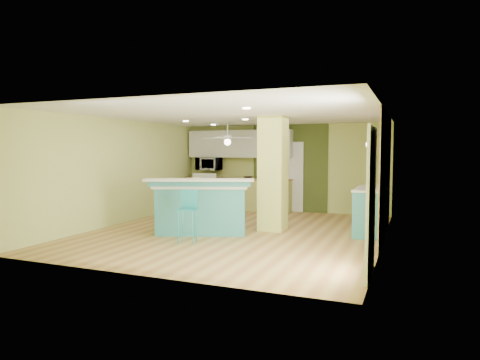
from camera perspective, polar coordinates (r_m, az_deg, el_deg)
name	(u,v)px	position (r m, az deg, el deg)	size (l,w,h in m)	color
floor	(237,232)	(9.31, -0.41, -6.95)	(6.00, 7.00, 0.01)	#9C6B36
ceiling	(237,115)	(9.17, -0.41, 8.63)	(6.00, 7.00, 0.01)	white
wall_back	(283,168)	(12.47, 5.77, 1.61)	(6.00, 0.01, 2.50)	#BEC76B
wall_front	(140,187)	(6.08, -13.16, -0.96)	(6.00, 0.01, 2.50)	#BEC76B
wall_left	(122,172)	(10.67, -15.49, 1.09)	(0.01, 7.00, 2.50)	#BEC76B
wall_right	(384,178)	(8.48, 18.71, 0.31)	(0.01, 7.00, 2.50)	#BEC76B
wood_panel	(385,176)	(9.08, 18.83, 0.54)	(0.02, 3.40, 2.50)	#8E7251
olive_accent	(290,168)	(12.39, 6.63, 1.59)	(2.20, 0.02, 2.50)	#425020
interior_door	(289,177)	(12.38, 6.59, 0.43)	(0.82, 0.05, 2.00)	white
french_door	(371,202)	(6.21, 17.07, -2.78)	(0.04, 1.08, 2.10)	silver
column	(273,174)	(9.40, 4.42, 0.85)	(0.55, 0.55, 2.50)	#C9CD5F
kitchen_run	(238,194)	(12.66, -0.30, -1.86)	(3.25, 0.63, 0.94)	#C4C567
stove	(209,193)	(13.05, -4.18, -1.75)	(0.76, 0.66, 1.08)	white
upper_cabinets	(239,144)	(12.71, -0.10, 4.84)	(3.20, 0.34, 0.80)	silver
microwave	(209,164)	(13.00, -4.18, 2.16)	(0.70, 0.48, 0.39)	white
ceiling_fan	(228,138)	(11.42, -1.68, 5.57)	(1.41, 1.41, 0.61)	white
pendant_lamp	(369,144)	(9.24, 16.87, 4.57)	(0.14, 0.14, 0.69)	white
wall_decor	(385,161)	(9.27, 18.80, 2.46)	(0.03, 0.90, 0.70)	brown
peninsula	(202,207)	(9.17, -5.11, -3.64)	(2.36, 1.83, 1.18)	teal
bar_stool	(188,207)	(8.25, -6.92, -3.64)	(0.39, 0.39, 1.01)	teal
side_counter	(371,211)	(9.46, 17.08, -3.93)	(0.64, 1.51, 0.97)	teal
fruit_bowl	(248,177)	(12.43, 1.11, 0.35)	(0.27, 0.27, 0.07)	#332115
canister	(196,181)	(9.29, -5.89, -0.12)	(0.16, 0.16, 0.15)	gold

